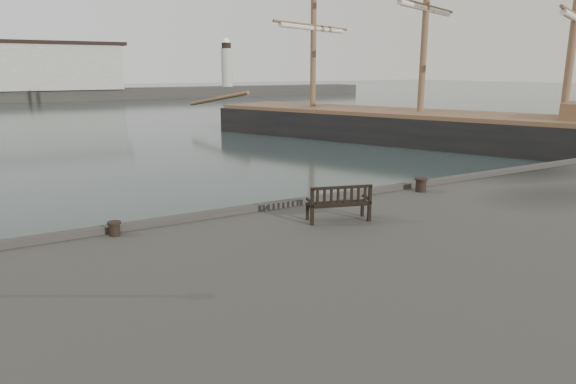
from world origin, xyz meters
The scene contains 6 objects.
ground centered at (0.00, 0.00, 0.00)m, with size 400.00×400.00×0.00m, color black.
breakwater centered at (-4.56, 92.00, 4.30)m, with size 140.00×9.50×12.20m.
bench centered at (0.95, -2.30, 1.89)m, with size 1.89×1.10×1.03m.
bollard_left centered at (-4.84, -0.50, 1.75)m, with size 0.35×0.35×0.37m, color black.
bollard_right centered at (5.54, -0.80, 1.80)m, with size 0.46×0.46×0.48m, color black.
tall_ship_main centered at (22.21, 16.65, 0.70)m, with size 21.63×35.99×27.19m.
Camera 1 is at (-7.23, -13.72, 5.77)m, focal length 32.00 mm.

